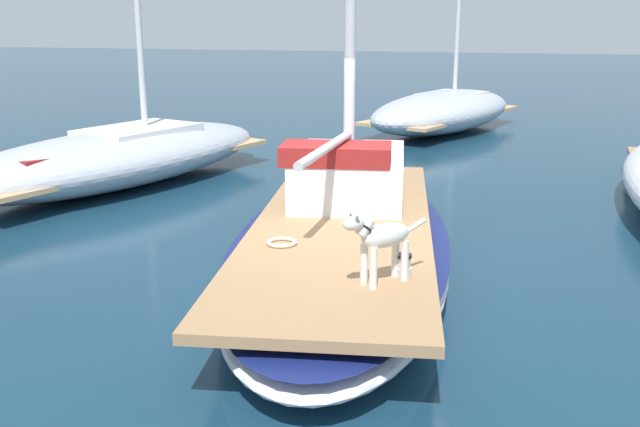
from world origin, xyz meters
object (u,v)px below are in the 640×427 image
Objects in this scene: deck_winch at (403,266)px; moored_boat_port_side at (117,156)px; coiled_rope at (282,242)px; dog_white at (381,239)px; sailboat_main at (342,247)px; moored_boat_far_astern at (443,110)px.

deck_winch is 0.03× the size of moored_boat_port_side.
coiled_rope is at bearing 156.15° from deck_winch.
moored_boat_port_side is at bearing 135.42° from coiled_rope.
dog_white reaches higher than deck_winch.
dog_white is at bearing -123.79° from deck_winch.
deck_winch is at bearing -23.85° from coiled_rope.
moored_boat_far_astern is at bearing 90.37° from sailboat_main.
moored_boat_far_astern reaches higher than deck_winch.
deck_winch is at bearing -59.48° from sailboat_main.
coiled_rope reaches higher than sailboat_main.
moored_boat_port_side reaches higher than deck_winch.
dog_white is at bearing -86.25° from moored_boat_far_astern.
sailboat_main is 11.79m from moored_boat_far_astern.
moored_boat_far_astern is (-1.07, 13.48, -0.18)m from deck_winch.
sailboat_main is 1.19m from coiled_rope.
coiled_rope is (-1.23, 0.87, -0.40)m from dog_white.
deck_winch is 0.03× the size of moored_boat_far_astern.
deck_winch is at bearing -85.46° from moored_boat_far_astern.
dog_white is 13.77m from moored_boat_far_astern.
coiled_rope is at bearing 144.62° from dog_white.
coiled_rope is (-0.40, -1.07, 0.35)m from sailboat_main.
sailboat_main is at bearing 69.45° from coiled_rope.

